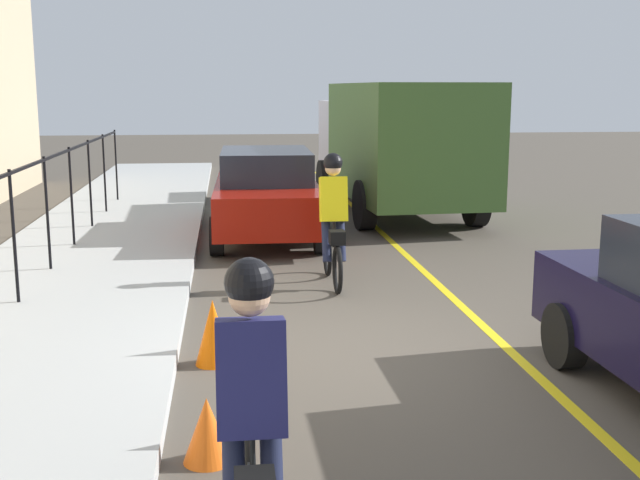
# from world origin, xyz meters

# --- Properties ---
(ground_plane) EXTENTS (80.00, 80.00, 0.00)m
(ground_plane) POSITION_xyz_m (0.00, 0.00, 0.00)
(ground_plane) COLOR #4C453B
(lane_line_centre) EXTENTS (36.00, 0.12, 0.01)m
(lane_line_centre) POSITION_xyz_m (0.00, -1.60, 0.00)
(lane_line_centre) COLOR yellow
(lane_line_centre) RESTS_ON ground
(sidewalk) EXTENTS (40.00, 3.20, 0.15)m
(sidewalk) POSITION_xyz_m (0.00, 3.40, 0.07)
(sidewalk) COLOR #A5A8A7
(sidewalk) RESTS_ON ground
(cyclist_lead) EXTENTS (1.71, 0.36, 1.83)m
(cyclist_lead) POSITION_xyz_m (2.85, -0.14, 0.91)
(cyclist_lead) COLOR black
(cyclist_lead) RESTS_ON ground
(cyclist_follow) EXTENTS (1.71, 0.36, 1.83)m
(cyclist_follow) POSITION_xyz_m (-3.75, 1.17, 0.91)
(cyclist_follow) COLOR black
(cyclist_follow) RESTS_ON ground
(parked_sedan_rear) EXTENTS (4.44, 2.00, 1.58)m
(parked_sedan_rear) POSITION_xyz_m (6.60, 0.58, 0.82)
(parked_sedan_rear) COLOR maroon
(parked_sedan_rear) RESTS_ON ground
(box_truck_background) EXTENTS (6.82, 2.81, 2.78)m
(box_truck_background) POSITION_xyz_m (9.07, -2.35, 1.55)
(box_truck_background) COLOR #3B5D29
(box_truck_background) RESTS_ON ground
(traffic_cone_near) EXTENTS (0.36, 0.36, 0.49)m
(traffic_cone_near) POSITION_xyz_m (-2.25, 1.46, 0.24)
(traffic_cone_near) COLOR orange
(traffic_cone_near) RESTS_ON ground
(traffic_cone_far) EXTENTS (0.36, 0.36, 0.66)m
(traffic_cone_far) POSITION_xyz_m (-0.16, 1.45, 0.33)
(traffic_cone_far) COLOR #F96406
(traffic_cone_far) RESTS_ON ground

